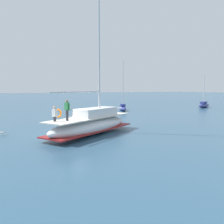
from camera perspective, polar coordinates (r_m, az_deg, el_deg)
ground_plane at (r=19.97m, az=-10.62°, el=-5.58°), size 400.00×400.00×0.00m
main_sailboat at (r=20.19m, az=-4.92°, el=-2.74°), size 6.78×9.55×13.82m
moored_catamaran at (r=41.67m, az=2.57°, el=1.13°), size 4.91×3.00×8.58m
moored_cutter_left at (r=51.59m, az=21.26°, el=1.59°), size 3.08×5.20×6.60m
seagull at (r=21.55m, az=-24.97°, el=-4.55°), size 0.63×0.89×0.16m
mooring_buoy at (r=30.45m, az=-2.69°, el=-1.18°), size 0.77×0.77×0.99m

